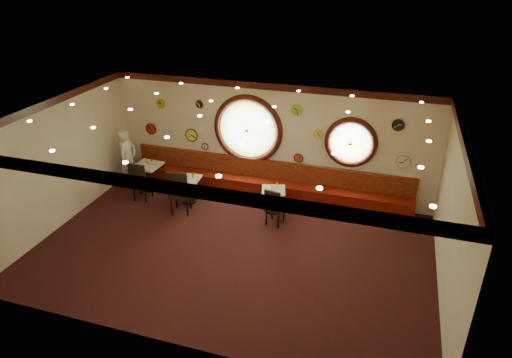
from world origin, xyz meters
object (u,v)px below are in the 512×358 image
chair_c (274,205)px  condiment_b_bottle (193,175)px  condiment_a_bottle (152,162)px  condiment_b_pepper (188,178)px  chair_b (179,190)px  condiment_a_salt (146,161)px  table_c (273,198)px  condiment_c_salt (272,188)px  condiment_a_pepper (148,163)px  waiter (128,158)px  condiment_b_salt (187,176)px  condiment_c_bottle (277,186)px  table_a (148,174)px  chair_a (140,179)px  condiment_c_pepper (274,188)px  table_b (188,187)px

chair_c → condiment_b_bottle: chair_c is taller
condiment_a_bottle → condiment_b_pepper: bearing=-18.3°
chair_b → condiment_a_salt: chair_b is taller
condiment_b_bottle → condiment_b_pepper: bearing=-121.3°
table_c → condiment_c_salt: (-0.04, -0.00, 0.30)m
condiment_a_pepper → waiter: (-0.68, 0.06, 0.02)m
condiment_a_salt → condiment_a_bottle: (0.21, -0.07, 0.03)m
condiment_b_salt → condiment_c_bottle: (2.47, 0.26, -0.02)m
chair_c → condiment_c_salt: (-0.22, 0.64, 0.14)m
table_a → chair_c: 4.05m
chair_a → condiment_a_salt: (-0.21, 0.76, 0.19)m
condiment_c_salt → waiter: size_ratio=0.06×
condiment_c_salt → condiment_a_bottle: (-3.63, 0.23, 0.15)m
condiment_c_pepper → condiment_a_bottle: size_ratio=0.55×
condiment_a_bottle → chair_b: bearing=-37.7°
chair_c → table_c: bearing=116.9°
chair_a → condiment_c_bottle: (3.74, 0.57, 0.10)m
table_c → waiter: waiter is taller
condiment_c_salt → condiment_c_bottle: size_ratio=0.64×
condiment_a_bottle → condiment_c_bottle: 3.74m
condiment_c_bottle → chair_b: bearing=-158.6°
condiment_b_salt → table_c: bearing=3.8°
table_b → condiment_b_bottle: (0.12, 0.08, 0.34)m
table_a → condiment_b_salt: size_ratio=7.81×
condiment_b_bottle → condiment_a_salt: bearing=166.8°
table_a → chair_b: (1.48, -1.01, 0.22)m
chair_c → table_b: bearing=-179.5°
condiment_c_salt → condiment_c_bottle: 0.15m
chair_c → waiter: size_ratio=0.36×
table_a → condiment_b_bottle: 1.59m
condiment_c_bottle → condiment_a_pepper: bearing=178.8°
table_b → waiter: (-2.06, 0.42, 0.41)m
condiment_a_pepper → condiment_a_bottle: size_ratio=0.70×
table_a → chair_c: (3.97, -0.82, 0.08)m
condiment_a_pepper → condiment_b_pepper: bearing=-15.7°
chair_b → condiment_b_bottle: (0.05, 0.74, 0.08)m
condiment_b_salt → condiment_a_bottle: (-1.27, 0.39, 0.10)m
table_a → condiment_a_bottle: bearing=21.3°
chair_b → condiment_b_bottle: bearing=75.3°
condiment_c_salt → chair_c: bearing=-71.0°
condiment_b_salt → condiment_a_bottle: 1.33m
condiment_b_pepper → condiment_a_salt: bearing=161.8°
chair_c → condiment_b_pepper: chair_c is taller
condiment_a_salt → condiment_b_bottle: 1.67m
chair_c → condiment_a_salt: bearing=178.0°
table_a → chair_a: size_ratio=1.12×
condiment_c_bottle → waiter: (-4.50, 0.15, 0.12)m
chair_a → condiment_b_bottle: chair_a is taller
condiment_c_salt → condiment_c_pepper: bearing=14.8°
waiter → condiment_a_salt: bearing=-79.4°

